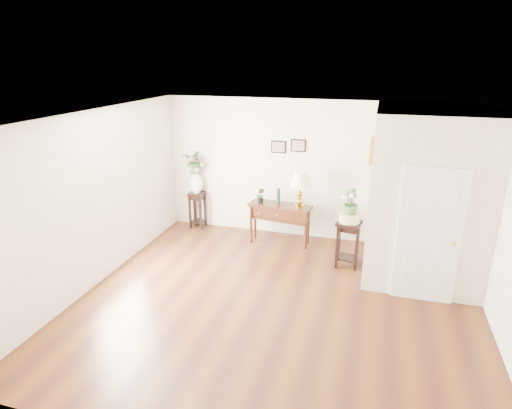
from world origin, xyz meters
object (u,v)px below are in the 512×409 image
at_px(console_table, 280,224).
at_px(plant_stand_b, 348,244).
at_px(table_lamp, 300,189).
at_px(plant_stand_a, 198,210).

height_order(console_table, plant_stand_b, plant_stand_b).
height_order(table_lamp, plant_stand_b, table_lamp).
bearing_deg(plant_stand_a, plant_stand_b, -16.03).
bearing_deg(plant_stand_b, console_table, 156.35).
distance_m(console_table, plant_stand_b, 1.51).
bearing_deg(table_lamp, plant_stand_a, 171.52).
height_order(plant_stand_a, plant_stand_b, plant_stand_b).
relative_size(console_table, table_lamp, 1.75).
bearing_deg(plant_stand_b, table_lamp, 148.75).
bearing_deg(plant_stand_a, console_table, -10.15).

